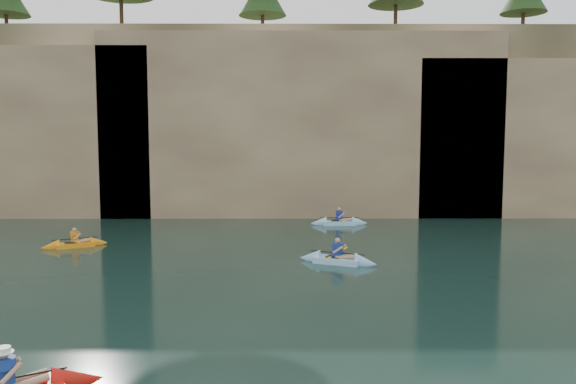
{
  "coord_description": "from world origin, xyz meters",
  "views": [
    {
      "loc": [
        0.99,
        -11.76,
        4.82
      ],
      "look_at": [
        1.1,
        7.02,
        3.0
      ],
      "focal_mm": 35.0,
      "sensor_mm": 36.0,
      "label": 1
    }
  ],
  "objects": [
    {
      "name": "kayaker_ltblue_near",
      "position": [
        3.02,
        9.44,
        0.15
      ],
      "size": [
        3.16,
        2.25,
        1.23
      ],
      "rotation": [
        0.0,
        0.0,
        -0.42
      ],
      "color": "#98D0FE",
      "rests_on": "ground"
    },
    {
      "name": "cliff",
      "position": [
        0.0,
        30.0,
        6.0
      ],
      "size": [
        70.0,
        16.0,
        12.0
      ],
      "primitive_type": "cube",
      "color": "tan",
      "rests_on": "ground"
    },
    {
      "name": "kayaker_orange",
      "position": [
        -8.3,
        12.74,
        0.13
      ],
      "size": [
        2.79,
        1.95,
        1.07
      ],
      "rotation": [
        0.0,
        0.0,
        0.51
      ],
      "color": "orange",
      "rests_on": "ground"
    },
    {
      "name": "sea_cave_center",
      "position": [
        -4.0,
        21.95,
        1.6
      ],
      "size": [
        3.5,
        1.0,
        3.2
      ],
      "primitive_type": "cube",
      "color": "black",
      "rests_on": "ground"
    },
    {
      "name": "kayaker_ltblue_mid",
      "position": [
        4.01,
        19.0,
        0.15
      ],
      "size": [
        3.21,
        2.39,
        1.21
      ],
      "rotation": [
        0.0,
        0.0,
        0.05
      ],
      "color": "#98D9FF",
      "rests_on": "ground"
    },
    {
      "name": "cliff_slab_center",
      "position": [
        2.0,
        22.6,
        5.7
      ],
      "size": [
        24.0,
        2.4,
        11.4
      ],
      "primitive_type": "cube",
      "color": "tan",
      "rests_on": "ground"
    },
    {
      "name": "ground",
      "position": [
        0.0,
        0.0,
        0.0
      ],
      "size": [
        160.0,
        160.0,
        0.0
      ],
      "primitive_type": "plane",
      "color": "black",
      "rests_on": "ground"
    },
    {
      "name": "sea_cave_east",
      "position": [
        10.0,
        21.95,
        2.25
      ],
      "size": [
        5.0,
        1.0,
        4.5
      ],
      "primitive_type": "cube",
      "color": "black",
      "rests_on": "ground"
    }
  ]
}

